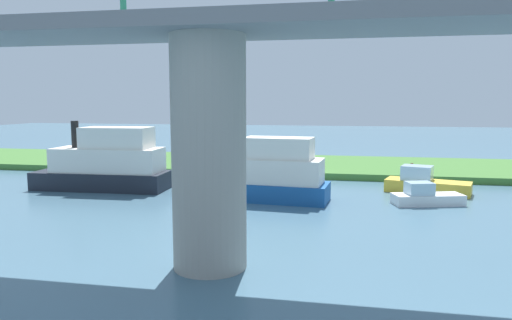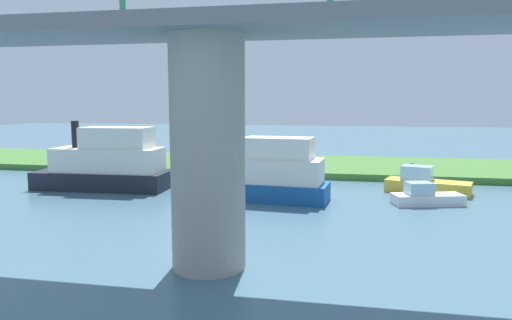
% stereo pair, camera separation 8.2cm
% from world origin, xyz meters
% --- Properties ---
extents(ground_plane, '(160.00, 160.00, 0.00)m').
position_xyz_m(ground_plane, '(0.00, 0.00, 0.00)').
color(ground_plane, '#476B7F').
extents(grassy_bank, '(80.00, 12.00, 0.50)m').
position_xyz_m(grassy_bank, '(0.00, -6.00, 0.25)').
color(grassy_bank, '#427533').
rests_on(grassy_bank, ground).
extents(bridge_pylon, '(2.56, 2.56, 8.02)m').
position_xyz_m(bridge_pylon, '(0.23, 19.61, 4.01)').
color(bridge_pylon, '#9E998E').
rests_on(bridge_pylon, ground).
extents(bridge_span, '(55.85, 4.30, 3.25)m').
position_xyz_m(bridge_span, '(0.23, 19.59, 8.52)').
color(bridge_span, slate).
rests_on(bridge_span, bridge_pylon).
extents(person_on_bank, '(0.51, 0.51, 1.39)m').
position_xyz_m(person_on_bank, '(-1.48, -1.96, 1.20)').
color(person_on_bank, '#2D334C').
rests_on(person_on_bank, grassy_bank).
extents(mooring_post, '(0.20, 0.20, 0.81)m').
position_xyz_m(mooring_post, '(-9.02, -0.77, 0.91)').
color(mooring_post, brown).
rests_on(mooring_post, grassy_bank).
extents(pontoon_yellow, '(8.18, 3.34, 4.08)m').
position_xyz_m(pontoon_yellow, '(0.34, 7.86, 1.51)').
color(pontoon_yellow, '#195199').
rests_on(pontoon_yellow, ground).
extents(motorboat_white, '(4.11, 2.40, 1.29)m').
position_xyz_m(motorboat_white, '(-8.79, 7.49, 0.46)').
color(motorboat_white, white).
rests_on(motorboat_white, ground).
extents(houseboat_blue, '(5.43, 3.21, 1.71)m').
position_xyz_m(houseboat_blue, '(-9.30, 3.77, 0.61)').
color(houseboat_blue, gold).
rests_on(houseboat_blue, ground).
extents(skiff_small, '(8.95, 3.27, 4.52)m').
position_xyz_m(skiff_small, '(11.32, 6.51, 1.68)').
color(skiff_small, '#1E232D').
rests_on(skiff_small, ground).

